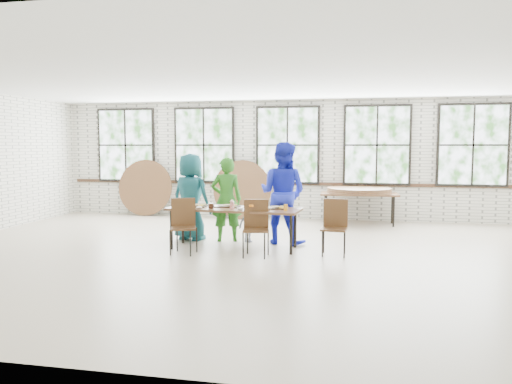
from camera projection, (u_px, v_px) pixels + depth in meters
room at (288, 147)px, 12.61m from camera, size 12.00×12.00×12.00m
dining_table at (234, 211)px, 8.99m from camera, size 2.46×1.00×0.74m
chair_near_left at (183, 221)px, 8.64m from camera, size 0.53×0.52×0.95m
chair_near_right at (256, 223)px, 8.42m from camera, size 0.48×0.47×0.95m
chair_spare at (335, 222)px, 8.52m from camera, size 0.45×0.44×0.95m
adult_teal at (191, 197)px, 9.81m from camera, size 0.95×0.74×1.71m
adult_green at (226, 199)px, 9.67m from camera, size 0.68×0.54×1.64m
toddler at (249, 223)px, 9.63m from camera, size 0.54×0.43×0.73m
adult_blue at (283, 193)px, 9.44m from camera, size 1.11×0.97×1.93m
storage_table at (359, 195)px, 11.79m from camera, size 1.82×0.81×0.74m
tabletop_clutter at (239, 207)px, 8.94m from camera, size 1.98×0.65×0.11m
round_tops_stacked at (359, 190)px, 11.78m from camera, size 1.50×1.50×0.13m
round_tops_leaning at (209, 189)px, 12.90m from camera, size 4.18×0.40×1.49m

